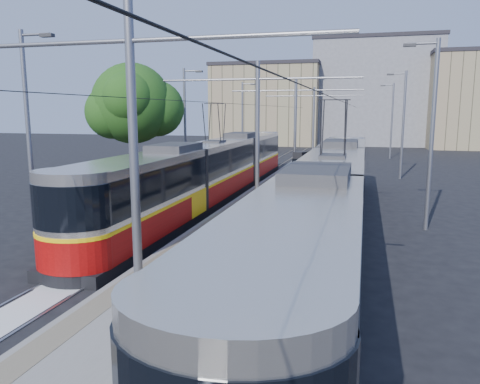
# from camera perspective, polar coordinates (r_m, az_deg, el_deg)

# --- Properties ---
(ground) EXTENTS (160.00, 160.00, 0.00)m
(ground) POSITION_cam_1_polar(r_m,az_deg,el_deg) (14.83, -4.93, -10.19)
(ground) COLOR black
(ground) RESTS_ON ground
(platform) EXTENTS (4.00, 50.00, 0.30)m
(platform) POSITION_cam_1_polar(r_m,az_deg,el_deg) (30.87, 5.80, 0.60)
(platform) COLOR gray
(platform) RESTS_ON ground
(tactile_strip_left) EXTENTS (0.70, 50.00, 0.01)m
(tactile_strip_left) POSITION_cam_1_polar(r_m,az_deg,el_deg) (31.10, 3.17, 1.00)
(tactile_strip_left) COLOR gray
(tactile_strip_left) RESTS_ON platform
(tactile_strip_right) EXTENTS (0.70, 50.00, 0.01)m
(tactile_strip_right) POSITION_cam_1_polar(r_m,az_deg,el_deg) (30.65, 8.48, 0.77)
(tactile_strip_right) COLOR gray
(tactile_strip_right) RESTS_ON platform
(rails) EXTENTS (8.71, 70.00, 0.03)m
(rails) POSITION_cam_1_polar(r_m,az_deg,el_deg) (30.89, 5.79, 0.35)
(rails) COLOR gray
(rails) RESTS_ON ground
(track_arrow) EXTENTS (1.20, 5.00, 0.01)m
(track_arrow) POSITION_cam_1_polar(r_m,az_deg,el_deg) (14.06, -23.60, -12.13)
(track_arrow) COLOR silver
(track_arrow) RESTS_ON ground
(tram_left) EXTENTS (2.43, 29.56, 5.50)m
(tram_left) POSITION_cam_1_polar(r_m,az_deg,el_deg) (27.31, -3.09, 2.74)
(tram_left) COLOR black
(tram_left) RESTS_ON ground
(tram_right) EXTENTS (2.43, 30.67, 5.50)m
(tram_right) POSITION_cam_1_polar(r_m,az_deg,el_deg) (18.82, 11.08, -0.19)
(tram_right) COLOR black
(tram_right) RESTS_ON ground
(catenary) EXTENTS (9.20, 70.00, 7.00)m
(catenary) POSITION_cam_1_polar(r_m,az_deg,el_deg) (27.67, 5.01, 8.66)
(catenary) COLOR gray
(catenary) RESTS_ON platform
(street_lamps) EXTENTS (15.18, 38.22, 8.00)m
(street_lamps) POSITION_cam_1_polar(r_m,az_deg,el_deg) (34.44, 6.99, 8.27)
(street_lamps) COLOR gray
(street_lamps) RESTS_ON ground
(shelter) EXTENTS (0.93, 1.20, 2.32)m
(shelter) POSITION_cam_1_polar(r_m,az_deg,el_deg) (29.08, 7.37, 2.73)
(shelter) COLOR black
(shelter) RESTS_ON platform
(tree) EXTENTS (5.55, 5.13, 8.06)m
(tree) POSITION_cam_1_polar(r_m,az_deg,el_deg) (30.70, -12.27, 10.31)
(tree) COLOR #382314
(tree) RESTS_ON ground
(building_left) EXTENTS (16.32, 12.24, 12.20)m
(building_left) POSITION_cam_1_polar(r_m,az_deg,el_deg) (74.58, 3.53, 10.60)
(building_left) COLOR #968B66
(building_left) RESTS_ON ground
(building_centre) EXTENTS (18.36, 14.28, 15.78)m
(building_centre) POSITION_cam_1_polar(r_m,az_deg,el_deg) (77.16, 16.13, 11.54)
(building_centre) COLOR gray
(building_centre) RESTS_ON ground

